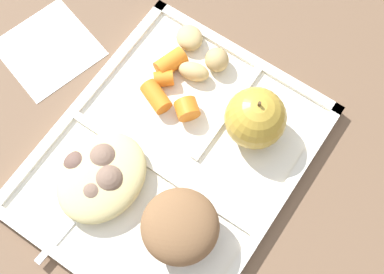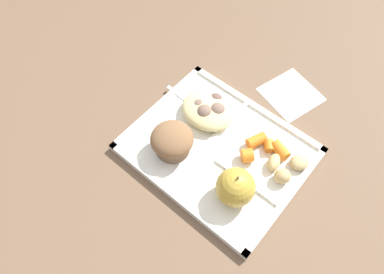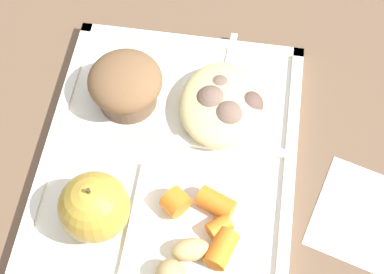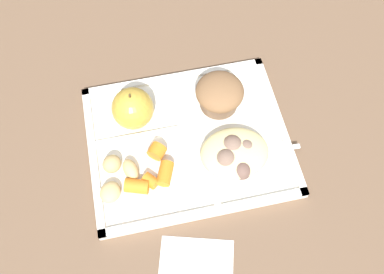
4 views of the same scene
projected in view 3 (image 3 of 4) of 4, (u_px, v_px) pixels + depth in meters
ground at (170, 162)px, 0.65m from camera, size 6.00×6.00×0.00m
lunch_tray at (169, 160)px, 0.64m from camera, size 0.33×0.27×0.02m
green_apple at (94, 207)px, 0.57m from camera, size 0.07×0.07×0.08m
bran_muffin at (126, 85)px, 0.65m from camera, size 0.08×0.08×0.06m
carrot_slice_large at (216, 203)px, 0.60m from camera, size 0.03×0.04×0.02m
carrot_slice_small at (222, 249)px, 0.58m from camera, size 0.04×0.03×0.02m
carrot_slice_near_corner at (219, 227)px, 0.59m from camera, size 0.03×0.03×0.02m
carrot_slice_diagonal at (176, 202)px, 0.60m from camera, size 0.03×0.03×0.03m
potato_chunk_corner at (190, 250)px, 0.58m from camera, size 0.03×0.04×0.02m
egg_noodle_pile at (221, 104)px, 0.65m from camera, size 0.11×0.09×0.03m
meatball_back at (211, 102)px, 0.65m from camera, size 0.04×0.04×0.04m
meatball_center at (228, 117)px, 0.64m from camera, size 0.04×0.04×0.04m
meatball_front at (249, 105)px, 0.65m from camera, size 0.03×0.03×0.03m
meatball_side at (220, 89)px, 0.66m from camera, size 0.03×0.03×0.03m
plastic_fork at (223, 88)px, 0.68m from camera, size 0.14×0.02×0.00m
paper_napkin at (369, 218)px, 0.62m from camera, size 0.14×0.14×0.00m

